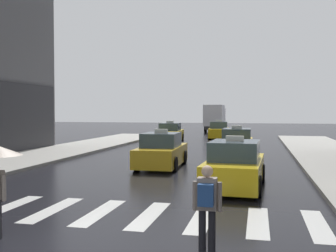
% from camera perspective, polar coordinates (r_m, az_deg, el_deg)
% --- Properties ---
extents(ground_plane, '(160.00, 160.00, 0.00)m').
position_cam_1_polar(ground_plane, '(8.32, -17.88, -16.62)').
color(ground_plane, black).
extents(crosswalk_markings, '(11.30, 2.80, 0.01)m').
position_cam_1_polar(crosswalk_markings, '(10.90, -9.66, -11.98)').
color(crosswalk_markings, silver).
rests_on(crosswalk_markings, ground).
extents(taxi_lead, '(2.10, 4.62, 1.80)m').
position_cam_1_polar(taxi_lead, '(14.18, 9.49, -5.71)').
color(taxi_lead, yellow).
rests_on(taxi_lead, ground).
extents(taxi_second, '(2.01, 4.58, 1.80)m').
position_cam_1_polar(taxi_second, '(19.02, -0.91, -3.67)').
color(taxi_second, gold).
rests_on(taxi_second, ground).
extents(taxi_third, '(1.98, 4.57, 1.80)m').
position_cam_1_polar(taxi_third, '(23.95, 9.74, -2.49)').
color(taxi_third, gold).
rests_on(taxi_third, ground).
extents(taxi_fourth, '(2.13, 4.63, 1.80)m').
position_cam_1_polar(taxi_fourth, '(34.06, 0.31, -1.07)').
color(taxi_fourth, yellow).
rests_on(taxi_fourth, ground).
extents(taxi_fifth, '(2.12, 4.63, 1.80)m').
position_cam_1_polar(taxi_fifth, '(38.69, 7.24, -0.70)').
color(taxi_fifth, yellow).
rests_on(taxi_fifth, ground).
extents(box_truck, '(2.33, 7.56, 3.35)m').
position_cam_1_polar(box_truck, '(50.07, 6.71, 1.25)').
color(box_truck, '#2D2D2D').
rests_on(box_truck, ground).
extents(pedestrian_with_backpack, '(0.55, 0.43, 1.65)m').
position_cam_1_polar(pedestrian_with_backpack, '(7.61, 5.55, -10.70)').
color(pedestrian_with_backpack, black).
rests_on(pedestrian_with_backpack, ground).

